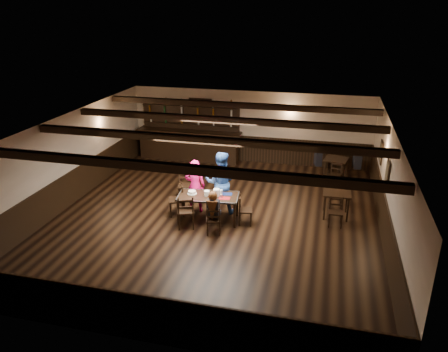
% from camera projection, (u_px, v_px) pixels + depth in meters
% --- Properties ---
extents(ground, '(10.00, 10.00, 0.00)m').
position_uv_depth(ground, '(215.00, 218.00, 12.34)').
color(ground, black).
rests_on(ground, ground).
extents(room_shell, '(9.02, 10.02, 2.71)m').
position_uv_depth(room_shell, '(216.00, 160.00, 11.73)').
color(room_shell, beige).
rests_on(room_shell, ground).
extents(dining_table, '(1.75, 1.01, 0.75)m').
position_uv_depth(dining_table, '(208.00, 198.00, 11.99)').
color(dining_table, black).
rests_on(dining_table, ground).
extents(chair_near_left, '(0.56, 0.55, 0.95)m').
position_uv_depth(chair_near_left, '(186.00, 210.00, 11.59)').
color(chair_near_left, black).
rests_on(chair_near_left, ground).
extents(chair_near_right, '(0.45, 0.44, 0.78)m').
position_uv_depth(chair_near_right, '(213.00, 219.00, 11.31)').
color(chair_near_right, black).
rests_on(chair_near_right, ground).
extents(chair_end_left, '(0.55, 0.56, 0.92)m').
position_uv_depth(chair_end_left, '(179.00, 197.00, 12.38)').
color(chair_end_left, black).
rests_on(chair_end_left, ground).
extents(chair_end_right, '(0.42, 0.43, 0.82)m').
position_uv_depth(chair_end_right, '(243.00, 208.00, 11.87)').
color(chair_end_right, black).
rests_on(chair_end_right, ground).
extents(chair_far_pushed, '(0.55, 0.53, 0.98)m').
position_uv_depth(chair_far_pushed, '(186.00, 182.00, 13.34)').
color(chair_far_pushed, black).
rests_on(chair_far_pushed, ground).
extents(woman_pink, '(0.63, 0.46, 1.58)m').
position_uv_depth(woman_pink, '(195.00, 186.00, 12.50)').
color(woman_pink, '#F3158E').
rests_on(woman_pink, ground).
extents(man_blue, '(0.98, 0.81, 1.82)m').
position_uv_depth(man_blue, '(221.00, 182.00, 12.43)').
color(man_blue, navy).
rests_on(man_blue, ground).
extents(seated_person, '(0.32, 0.47, 0.77)m').
position_uv_depth(seated_person, '(213.00, 206.00, 11.23)').
color(seated_person, black).
rests_on(seated_person, ground).
extents(cake, '(0.27, 0.27, 0.09)m').
position_uv_depth(cake, '(192.00, 192.00, 12.06)').
color(cake, white).
rests_on(cake, dining_table).
extents(plate_stack_a, '(0.15, 0.15, 0.14)m').
position_uv_depth(plate_stack_a, '(207.00, 193.00, 11.92)').
color(plate_stack_a, white).
rests_on(plate_stack_a, dining_table).
extents(plate_stack_b, '(0.17, 0.17, 0.20)m').
position_uv_depth(plate_stack_b, '(217.00, 192.00, 11.90)').
color(plate_stack_b, white).
rests_on(plate_stack_b, dining_table).
extents(tea_light, '(0.05, 0.05, 0.06)m').
position_uv_depth(tea_light, '(209.00, 193.00, 12.03)').
color(tea_light, '#A5A8AD').
rests_on(tea_light, dining_table).
extents(salt_shaker, '(0.04, 0.04, 0.09)m').
position_uv_depth(salt_shaker, '(221.00, 196.00, 11.81)').
color(salt_shaker, silver).
rests_on(salt_shaker, dining_table).
extents(pepper_shaker, '(0.04, 0.04, 0.10)m').
position_uv_depth(pepper_shaker, '(222.00, 195.00, 11.86)').
color(pepper_shaker, '#A5A8AD').
rests_on(pepper_shaker, dining_table).
extents(drink_glass, '(0.08, 0.08, 0.12)m').
position_uv_depth(drink_glass, '(221.00, 192.00, 12.04)').
color(drink_glass, silver).
rests_on(drink_glass, dining_table).
extents(menu_red, '(0.31, 0.24, 0.00)m').
position_uv_depth(menu_red, '(225.00, 198.00, 11.79)').
color(menu_red, maroon).
rests_on(menu_red, dining_table).
extents(menu_blue, '(0.32, 0.25, 0.00)m').
position_uv_depth(menu_blue, '(227.00, 194.00, 12.05)').
color(menu_blue, '#0E1A48').
rests_on(menu_blue, dining_table).
extents(bar_counter, '(4.03, 0.70, 2.20)m').
position_uv_depth(bar_counter, '(190.00, 141.00, 16.84)').
color(bar_counter, black).
rests_on(bar_counter, ground).
extents(back_table_a, '(0.77, 0.77, 0.75)m').
position_uv_depth(back_table_a, '(337.00, 195.00, 12.24)').
color(back_table_a, black).
rests_on(back_table_a, ground).
extents(back_table_b, '(0.89, 0.89, 0.75)m').
position_uv_depth(back_table_b, '(336.00, 162.00, 14.86)').
color(back_table_b, black).
rests_on(back_table_b, ground).
extents(bg_patron_left, '(0.30, 0.39, 0.72)m').
position_uv_depth(bg_patron_left, '(318.00, 155.00, 14.94)').
color(bg_patron_left, black).
rests_on(bg_patron_left, ground).
extents(bg_patron_right, '(0.29, 0.42, 0.81)m').
position_uv_depth(bg_patron_right, '(358.00, 156.00, 14.68)').
color(bg_patron_right, black).
rests_on(bg_patron_right, ground).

